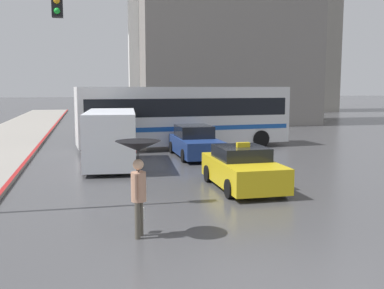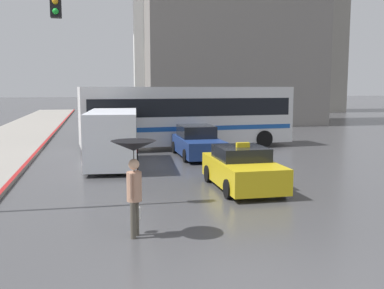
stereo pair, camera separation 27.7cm
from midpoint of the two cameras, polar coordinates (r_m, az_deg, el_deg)
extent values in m
plane|color=#424244|center=(8.37, 8.39, -16.58)|extent=(300.00, 300.00, 0.00)
cube|color=gold|center=(15.13, 6.95, -3.47)|extent=(1.80, 4.01, 0.79)
cube|color=black|center=(15.22, 6.74, -1.06)|extent=(1.58, 1.81, 0.43)
cylinder|color=black|center=(14.36, 11.80, -5.22)|extent=(0.20, 0.60, 0.60)
cylinder|color=black|center=(13.76, 5.25, -5.64)|extent=(0.20, 0.60, 0.60)
cylinder|color=black|center=(16.61, 8.32, -3.44)|extent=(0.20, 0.60, 0.60)
cylinder|color=black|center=(16.10, 2.60, -3.71)|extent=(0.20, 0.60, 0.60)
cube|color=yellow|center=(14.99, 7.00, -0.05)|extent=(0.44, 0.16, 0.16)
cube|color=navy|center=(21.79, 1.02, -0.13)|extent=(1.80, 4.68, 0.78)
cube|color=black|center=(21.94, 0.89, 1.70)|extent=(1.58, 2.11, 0.57)
cylinder|color=black|center=(20.65, 4.25, -1.28)|extent=(0.20, 0.60, 0.60)
cylinder|color=black|center=(20.24, -0.39, -1.43)|extent=(0.20, 0.60, 0.60)
cylinder|color=black|center=(23.42, 2.25, -0.24)|extent=(0.20, 0.60, 0.60)
cylinder|color=black|center=(23.06, -1.87, -0.36)|extent=(0.20, 0.60, 0.60)
cube|color=silver|center=(19.47, -9.61, 0.98)|extent=(2.47, 5.49, 2.20)
cube|color=black|center=(19.43, -9.63, 2.12)|extent=(2.45, 5.07, 0.57)
cube|color=red|center=(19.50, -9.59, 0.18)|extent=(2.47, 5.28, 0.14)
cylinder|color=black|center=(18.00, -6.74, -2.54)|extent=(0.26, 0.65, 0.63)
cylinder|color=black|center=(18.09, -12.77, -2.62)|extent=(0.26, 0.65, 0.63)
cylinder|color=black|center=(21.16, -6.80, -1.06)|extent=(0.26, 0.65, 0.63)
cylinder|color=black|center=(21.24, -11.93, -1.14)|extent=(0.26, 0.65, 0.63)
cube|color=silver|center=(25.01, -0.23, 3.76)|extent=(11.90, 3.45, 3.12)
cube|color=black|center=(24.99, -0.23, 4.85)|extent=(11.32, 3.42, 0.95)
cube|color=#194C9E|center=(25.06, -0.23, 2.30)|extent=(11.55, 3.45, 0.24)
cylinder|color=black|center=(27.68, 7.23, 1.25)|extent=(0.98, 0.36, 0.96)
cylinder|color=black|center=(25.52, 9.42, 0.70)|extent=(0.98, 0.36, 0.96)
cylinder|color=black|center=(25.50, -9.25, 0.70)|extent=(0.98, 0.36, 0.96)
cylinder|color=black|center=(23.14, -8.45, 0.04)|extent=(0.98, 0.36, 0.96)
cylinder|color=#4C473D|center=(10.23, -6.72, -9.56)|extent=(0.16, 0.16, 0.84)
cylinder|color=#4C473D|center=(10.43, -6.31, -9.22)|extent=(0.16, 0.16, 0.84)
cylinder|color=tan|center=(10.14, -6.57, -5.32)|extent=(0.45, 0.45, 0.66)
sphere|color=#DBAD89|center=(10.04, -6.61, -2.52)|extent=(0.24, 0.24, 0.24)
cylinder|color=tan|center=(9.94, -6.98, -5.30)|extent=(0.09, 0.09, 0.56)
cylinder|color=tan|center=(10.32, -6.19, -4.81)|extent=(0.09, 0.09, 0.56)
cone|color=black|center=(9.98, -6.65, -0.16)|extent=(1.01, 1.01, 0.23)
cylinder|color=black|center=(10.03, -6.62, -2.11)|extent=(0.02, 0.02, 0.69)
cube|color=white|center=(10.59, -6.25, -8.72)|extent=(0.17, 0.21, 0.28)
cube|color=black|center=(12.94, -16.33, 16.95)|extent=(0.28, 0.28, 0.80)
sphere|color=orange|center=(12.78, -16.38, 17.07)|extent=(0.16, 0.16, 0.16)
sphere|color=green|center=(12.74, -16.33, 15.92)|extent=(0.16, 0.16, 0.16)
cube|color=white|center=(40.77, -6.61, 15.83)|extent=(0.90, 0.90, 18.89)
camera|label=1|loc=(0.14, -89.49, 0.07)|focal=42.00mm
camera|label=2|loc=(0.14, 90.51, -0.07)|focal=42.00mm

